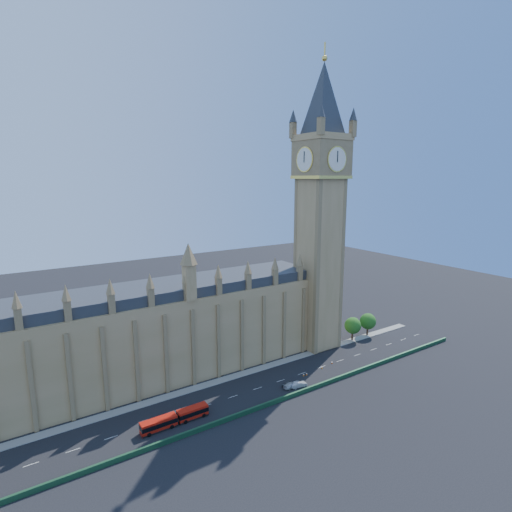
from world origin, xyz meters
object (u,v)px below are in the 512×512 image
car_silver (299,384)px  car_white (292,385)px  car_grey (289,384)px  red_bus (175,419)px

car_silver → car_white: 2.08m
car_grey → car_silver: 2.81m
car_grey → car_silver: car_silver is taller
red_bus → car_grey: size_ratio=4.11×
car_white → red_bus: bearing=84.1°
red_bus → car_silver: red_bus is taller
red_bus → car_white: bearing=-3.1°
car_silver → car_white: car_silver is taller
car_white → car_silver: bearing=-119.6°
car_silver → red_bus: bearing=92.0°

